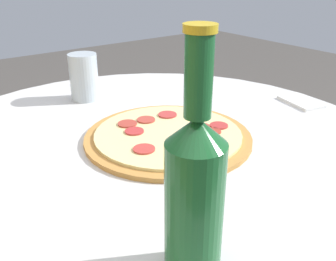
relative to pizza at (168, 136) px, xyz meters
name	(u,v)px	position (x,y,z in m)	size (l,w,h in m)	color
table	(151,207)	(0.01, 0.04, -0.17)	(1.05, 1.05, 0.70)	silver
pizza	(168,136)	(0.00, 0.00, 0.00)	(0.35, 0.35, 0.02)	#B77F3D
beer_bottle	(195,192)	(-0.31, 0.20, 0.10)	(0.07, 0.07, 0.29)	#195628
drinking_glass	(84,77)	(0.34, 0.03, 0.05)	(0.08, 0.08, 0.12)	#ADBCC6
napkin	(301,102)	(-0.04, -0.41, 0.00)	(0.13, 0.09, 0.01)	white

